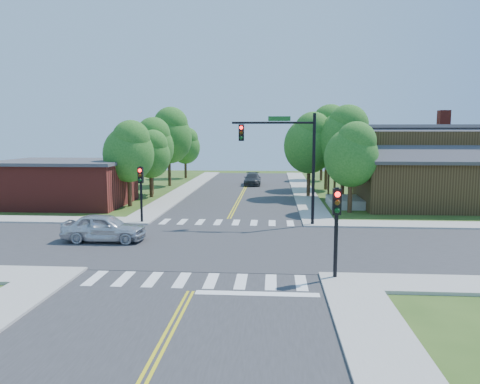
# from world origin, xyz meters

# --- Properties ---
(ground) EXTENTS (100.00, 100.00, 0.00)m
(ground) POSITION_xyz_m (0.00, 0.00, 0.00)
(ground) COLOR #2E4A17
(ground) RESTS_ON ground
(road_ns) EXTENTS (10.00, 90.00, 0.04)m
(road_ns) POSITION_xyz_m (0.00, 0.00, 0.02)
(road_ns) COLOR #2D2D30
(road_ns) RESTS_ON ground
(road_ew) EXTENTS (90.00, 10.00, 0.04)m
(road_ew) POSITION_xyz_m (0.00, 0.00, 0.03)
(road_ew) COLOR #2D2D30
(road_ew) RESTS_ON ground
(intersection_patch) EXTENTS (10.20, 10.20, 0.06)m
(intersection_patch) POSITION_xyz_m (0.00, 0.00, 0.00)
(intersection_patch) COLOR #2D2D30
(intersection_patch) RESTS_ON ground
(sidewalk_ne) EXTENTS (40.00, 40.00, 0.14)m
(sidewalk_ne) POSITION_xyz_m (15.82, 15.82, 0.07)
(sidewalk_ne) COLOR #9E9B93
(sidewalk_ne) RESTS_ON ground
(sidewalk_nw) EXTENTS (40.00, 40.00, 0.14)m
(sidewalk_nw) POSITION_xyz_m (-15.82, 15.82, 0.07)
(sidewalk_nw) COLOR #9E9B93
(sidewalk_nw) RESTS_ON ground
(crosswalk_north) EXTENTS (8.85, 2.00, 0.01)m
(crosswalk_north) POSITION_xyz_m (0.00, 6.20, 0.05)
(crosswalk_north) COLOR white
(crosswalk_north) RESTS_ON ground
(crosswalk_south) EXTENTS (8.85, 2.00, 0.01)m
(crosswalk_south) POSITION_xyz_m (0.00, -6.20, 0.05)
(crosswalk_south) COLOR white
(crosswalk_south) RESTS_ON ground
(centerline) EXTENTS (0.30, 90.00, 0.01)m
(centerline) POSITION_xyz_m (0.00, 0.00, 0.05)
(centerline) COLOR yellow
(centerline) RESTS_ON ground
(stop_bar) EXTENTS (4.60, 0.45, 0.09)m
(stop_bar) POSITION_xyz_m (2.50, -7.60, 0.00)
(stop_bar) COLOR white
(stop_bar) RESTS_ON ground
(signal_mast_ne) EXTENTS (5.30, 0.42, 7.20)m
(signal_mast_ne) POSITION_xyz_m (3.91, 5.59, 4.85)
(signal_mast_ne) COLOR black
(signal_mast_ne) RESTS_ON ground
(signal_pole_se) EXTENTS (0.34, 0.42, 3.80)m
(signal_pole_se) POSITION_xyz_m (5.60, -5.62, 2.66)
(signal_pole_se) COLOR black
(signal_pole_se) RESTS_ON ground
(signal_pole_nw) EXTENTS (0.34, 0.42, 3.80)m
(signal_pole_nw) POSITION_xyz_m (-5.60, 5.58, 2.66)
(signal_pole_nw) COLOR black
(signal_pole_nw) RESTS_ON ground
(house_ne) EXTENTS (13.05, 8.80, 7.11)m
(house_ne) POSITION_xyz_m (15.11, 14.23, 3.33)
(house_ne) COLOR #2E2110
(house_ne) RESTS_ON ground
(building_nw) EXTENTS (10.40, 8.40, 3.73)m
(building_nw) POSITION_xyz_m (-14.20, 13.20, 1.88)
(building_nw) COLOR maroon
(building_nw) RESTS_ON ground
(tree_e_a) EXTENTS (4.01, 3.81, 6.82)m
(tree_e_a) POSITION_xyz_m (8.90, 11.00, 4.46)
(tree_e_a) COLOR #382314
(tree_e_a) RESTS_ON ground
(tree_e_b) EXTENTS (4.99, 4.74, 8.48)m
(tree_e_b) POSITION_xyz_m (9.40, 18.37, 5.56)
(tree_e_b) COLOR #382314
(tree_e_b) RESTS_ON ground
(tree_e_c) EXTENTS (5.26, 5.00, 8.95)m
(tree_e_c) POSITION_xyz_m (8.69, 25.56, 5.86)
(tree_e_c) COLOR #382314
(tree_e_c) RESTS_ON ground
(tree_e_d) EXTENTS (3.92, 3.73, 6.67)m
(tree_e_d) POSITION_xyz_m (9.15, 35.12, 4.37)
(tree_e_d) COLOR #382314
(tree_e_d) RESTS_ON ground
(tree_w_a) EXTENTS (4.12, 3.91, 7.00)m
(tree_w_a) POSITION_xyz_m (-8.57, 12.81, 4.59)
(tree_w_a) COLOR #382314
(tree_w_a) RESTS_ON ground
(tree_w_b) EXTENTS (4.41, 4.19, 7.49)m
(tree_w_b) POSITION_xyz_m (-8.72, 20.37, 4.91)
(tree_w_b) COLOR #382314
(tree_w_b) RESTS_ON ground
(tree_w_c) EXTENTS (5.22, 4.96, 8.88)m
(tree_w_c) POSITION_xyz_m (-8.65, 27.84, 5.82)
(tree_w_c) COLOR #382314
(tree_w_c) RESTS_ON ground
(tree_w_d) EXTENTS (3.95, 3.75, 6.72)m
(tree_w_d) POSITION_xyz_m (-8.53, 36.96, 4.40)
(tree_w_d) COLOR #382314
(tree_w_d) RESTS_ON ground
(tree_house) EXTENTS (4.64, 4.41, 7.89)m
(tree_house) POSITION_xyz_m (6.39, 19.15, 5.17)
(tree_house) COLOR #382314
(tree_house) RESTS_ON ground
(tree_bldg) EXTENTS (3.69, 3.51, 6.28)m
(tree_bldg) POSITION_xyz_m (-8.27, 18.41, 4.11)
(tree_bldg) COLOR #382314
(tree_bldg) RESTS_ON ground
(car_silver) EXTENTS (1.87, 4.54, 1.54)m
(car_silver) POSITION_xyz_m (-6.17, 0.28, 0.77)
(car_silver) COLOR silver
(car_silver) RESTS_ON ground
(car_dgrey) EXTENTS (2.10, 4.72, 1.35)m
(car_dgrey) POSITION_xyz_m (0.65, 29.13, 0.67)
(car_dgrey) COLOR #2E3133
(car_dgrey) RESTS_ON ground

